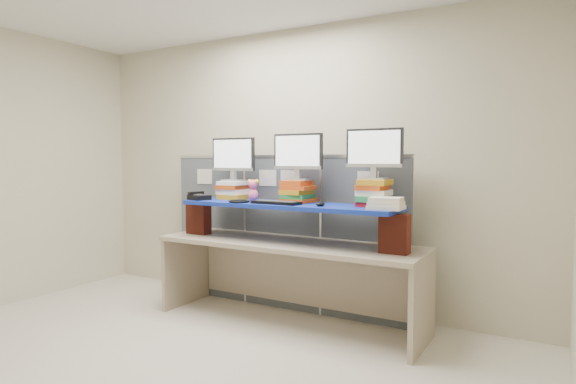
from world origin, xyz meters
The scene contains 18 objects.
room centered at (0.00, 0.00, 1.40)m, with size 5.00×4.00×2.80m.
cubicle_partition centered at (0.00, 1.78, 0.77)m, with size 2.60×0.06×1.53m.
desk centered at (0.28, 1.40, 0.60)m, with size 2.47×0.75×0.75m.
brick_pier_left centered at (-0.72, 1.36, 0.90)m, with size 0.23×0.12×0.31m, color maroon.
brick_pier_right centered at (1.27, 1.34, 0.90)m, with size 0.23×0.12×0.31m, color maroon.
blue_board centered at (0.28, 1.40, 1.08)m, with size 2.02×0.51×0.04m, color #100973.
book_stack_left centered at (-0.41, 1.54, 1.18)m, with size 0.27×0.28×0.18m.
book_stack_center centered at (0.31, 1.52, 1.19)m, with size 0.26×0.30×0.20m.
book_stack_right centered at (1.04, 1.52, 1.21)m, with size 0.26×0.31×0.22m.
monitor_left centered at (-0.41, 1.53, 1.51)m, with size 0.49×0.14×0.42m.
monitor_center centered at (0.32, 1.52, 1.53)m, with size 0.49×0.14×0.42m.
monitor_right centered at (1.04, 1.51, 1.56)m, with size 0.49×0.14×0.42m.
keyboard centered at (0.23, 1.28, 1.11)m, with size 0.45×0.17×0.03m.
mouse centered at (0.65, 1.29, 1.11)m, with size 0.06×0.11×0.04m, color black.
desk_phone centered at (-0.65, 1.29, 1.12)m, with size 0.22×0.21×0.08m.
headset centered at (-0.15, 1.25, 1.11)m, with size 0.19×0.19×0.02m, color black.
plush_toy centered at (-0.13, 1.46, 1.20)m, with size 0.12×0.09×0.20m.
binder_stack centered at (1.21, 1.32, 1.14)m, with size 0.27×0.22×0.09m.
Camera 1 is at (2.38, -2.32, 1.49)m, focal length 30.00 mm.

